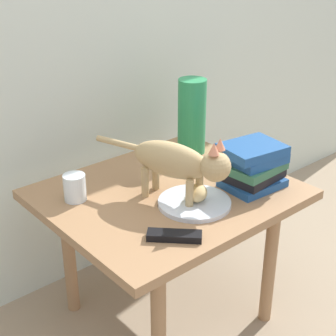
{
  "coord_description": "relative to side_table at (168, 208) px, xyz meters",
  "views": [
    {
      "loc": [
        -0.95,
        -1.11,
        1.27
      ],
      "look_at": [
        0.0,
        0.0,
        0.58
      ],
      "focal_mm": 54.57,
      "sensor_mm": 36.0,
      "label": 1
    }
  ],
  "objects": [
    {
      "name": "ground_plane",
      "position": [
        0.0,
        0.0,
        -0.44
      ],
      "size": [
        6.0,
        6.0,
        0.0
      ],
      "primitive_type": "plane",
      "color": "gray"
    },
    {
      "name": "side_table",
      "position": [
        0.0,
        0.0,
        0.0
      ],
      "size": [
        0.77,
        0.66,
        0.5
      ],
      "color": "#9E724C",
      "rests_on": "ground"
    },
    {
      "name": "plate",
      "position": [
        0.0,
        -0.12,
        0.07
      ],
      "size": [
        0.22,
        0.22,
        0.01
      ],
      "primitive_type": "cylinder",
      "color": "silver",
      "rests_on": "side_table"
    },
    {
      "name": "bread_roll",
      "position": [
        0.01,
        -0.13,
        0.1
      ],
      "size": [
        0.1,
        0.1,
        0.05
      ],
      "primitive_type": "ellipsoid",
      "rotation": [
        0.0,
        0.0,
        0.7
      ],
      "color": "#E0BC7A",
      "rests_on": "plate"
    },
    {
      "name": "cat",
      "position": [
        -0.02,
        -0.07,
        0.2
      ],
      "size": [
        0.18,
        0.46,
        0.23
      ],
      "color": "tan",
      "rests_on": "side_table"
    },
    {
      "name": "book_stack",
      "position": [
        0.23,
        -0.15,
        0.14
      ],
      "size": [
        0.21,
        0.18,
        0.15
      ],
      "color": "#1E4C8C",
      "rests_on": "side_table"
    },
    {
      "name": "green_vase",
      "position": [
        0.27,
        0.18,
        0.2
      ],
      "size": [
        0.1,
        0.1,
        0.28
      ],
      "primitive_type": "cylinder",
      "color": "#288C51",
      "rests_on": "side_table"
    },
    {
      "name": "candle_jar",
      "position": [
        -0.26,
        0.14,
        0.1
      ],
      "size": [
        0.07,
        0.07,
        0.08
      ],
      "color": "silver",
      "rests_on": "side_table"
    },
    {
      "name": "tv_remote",
      "position": [
        -0.17,
        -0.23,
        0.07
      ],
      "size": [
        0.14,
        0.14,
        0.02
      ],
      "primitive_type": "cube",
      "rotation": [
        0.0,
        0.0,
        -0.79
      ],
      "color": "black",
      "rests_on": "side_table"
    }
  ]
}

